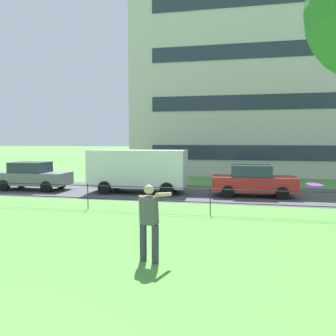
% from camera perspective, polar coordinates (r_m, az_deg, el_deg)
% --- Properties ---
extents(street_strip, '(80.00, 6.24, 0.01)m').
position_cam_1_polar(street_strip, '(18.93, 0.96, -3.87)').
color(street_strip, '#4C4C51').
rests_on(street_strip, ground).
extents(park_fence, '(34.15, 0.04, 1.00)m').
position_cam_1_polar(park_fence, '(13.74, -3.42, -4.21)').
color(park_fence, black).
rests_on(park_fence, ground).
extents(person_thrower, '(0.67, 0.74, 1.76)m').
position_cam_1_polar(person_thrower, '(8.09, -2.99, -8.34)').
color(person_thrower, '#383842').
rests_on(person_thrower, ground).
extents(frisbee, '(0.38, 0.38, 0.05)m').
position_cam_1_polar(frisbee, '(6.46, 22.35, -2.54)').
color(frisbee, purple).
extents(car_grey_far_left, '(4.05, 1.90, 1.54)m').
position_cam_1_polar(car_grey_far_left, '(21.14, -20.83, -1.17)').
color(car_grey_far_left, slate).
rests_on(car_grey_far_left, ground).
extents(panel_van_far_right, '(5.07, 2.24, 2.24)m').
position_cam_1_polar(panel_van_far_right, '(18.71, -4.75, -0.07)').
color(panel_van_far_right, white).
rests_on(panel_van_far_right, ground).
extents(car_red_center, '(4.06, 1.93, 1.54)m').
position_cam_1_polar(car_red_center, '(17.98, 13.44, -1.94)').
color(car_red_center, red).
rests_on(car_red_center, ground).
extents(apartment_building_background, '(24.29, 12.13, 15.04)m').
position_cam_1_polar(apartment_building_background, '(33.23, 17.84, 12.52)').
color(apartment_building_background, beige).
rests_on(apartment_building_background, ground).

